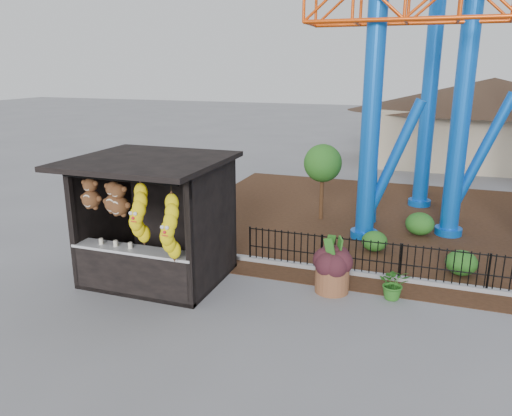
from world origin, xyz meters
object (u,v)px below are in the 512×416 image
(prize_booth, at_px, (151,224))
(terracotta_planter, at_px, (332,279))
(roller_coaster, at_px, (511,22))
(potted_plant, at_px, (394,283))

(prize_booth, height_order, terracotta_planter, prize_booth)
(roller_coaster, distance_m, potted_plant, 9.06)
(prize_booth, bearing_deg, roller_coaster, 42.17)
(prize_booth, relative_size, terracotta_planter, 4.32)
(roller_coaster, relative_size, terracotta_planter, 13.57)
(roller_coaster, bearing_deg, prize_booth, -137.83)
(terracotta_planter, distance_m, potted_plant, 1.43)
(roller_coaster, distance_m, terracotta_planter, 9.63)
(prize_booth, xyz_separation_m, potted_plant, (5.70, 1.03, -1.14))
(prize_booth, relative_size, roller_coaster, 0.32)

